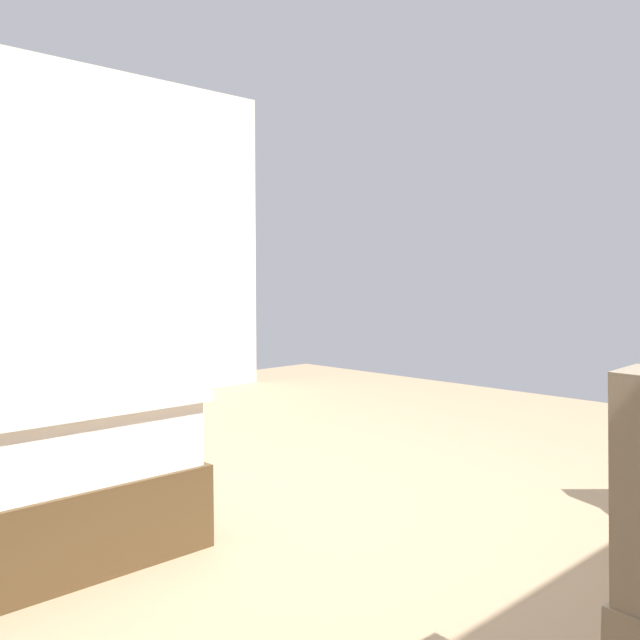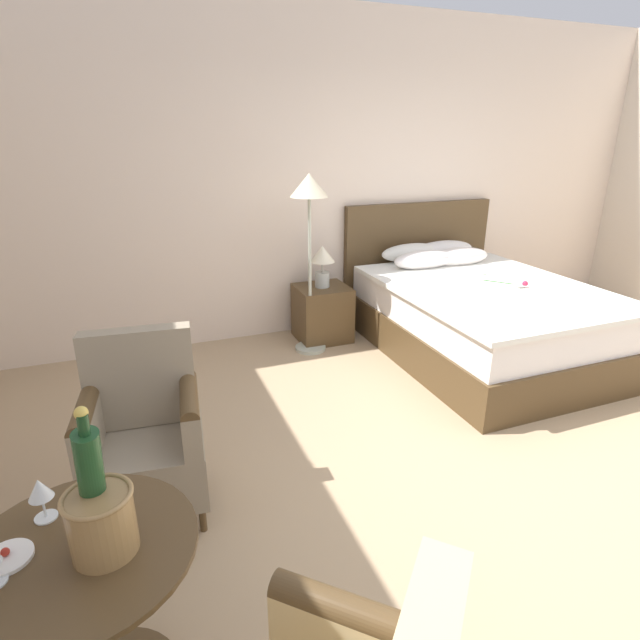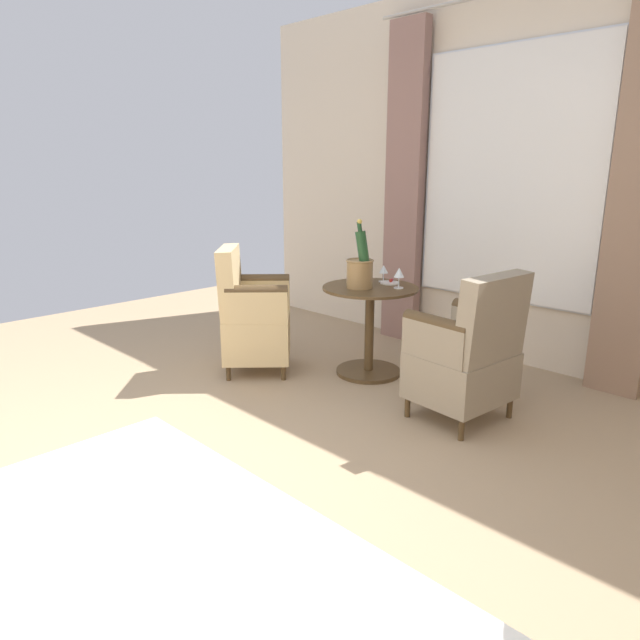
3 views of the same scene
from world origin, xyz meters
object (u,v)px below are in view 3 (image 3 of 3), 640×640
champagne_bucket (360,268)px  armchair_by_window (468,355)px  snack_plate (390,283)px  wine_glass_near_bucket (399,274)px  wine_glass_near_edge (384,270)px  armchair_facing_bed (252,317)px  side_table_round (369,325)px

champagne_bucket → armchair_by_window: size_ratio=0.53×
snack_plate → wine_glass_near_bucket: bearing=59.5°
wine_glass_near_edge → armchair_by_window: size_ratio=0.14×
armchair_facing_bed → champagne_bucket: bearing=127.5°
wine_glass_near_bucket → armchair_facing_bed: armchair_facing_bed is taller
side_table_round → wine_glass_near_edge: 0.45m
side_table_round → champagne_bucket: 0.45m
side_table_round → snack_plate: snack_plate is taller
armchair_by_window → armchair_facing_bed: (0.37, -1.66, -0.00)m
wine_glass_near_edge → armchair_facing_bed: bearing=-38.7°
side_table_round → wine_glass_near_bucket: bearing=120.8°
champagne_bucket → armchair_facing_bed: 0.92m
armchair_facing_bed → wine_glass_near_bucket: bearing=128.5°
wine_glass_near_bucket → snack_plate: size_ratio=1.06×
snack_plate → armchair_facing_bed: armchair_facing_bed is taller
side_table_round → armchair_by_window: (0.21, 0.97, 0.04)m
armchair_by_window → wine_glass_near_edge: bearing=-112.6°
side_table_round → armchair_by_window: size_ratio=0.75×
wine_glass_near_bucket → snack_plate: (-0.09, -0.15, -0.10)m
wine_glass_near_edge → armchair_by_window: 1.16m
wine_glass_near_edge → armchair_facing_bed: 1.08m
snack_plate → armchair_facing_bed: bearing=-42.7°
champagne_bucket → wine_glass_near_bucket: bearing=131.4°
snack_plate → armchair_by_window: bearing=66.6°
champagne_bucket → wine_glass_near_edge: 0.30m
wine_glass_near_edge → side_table_round: bearing=13.1°
side_table_round → armchair_by_window: bearing=77.8°
champagne_bucket → side_table_round: bearing=157.7°
champagne_bucket → wine_glass_near_edge: bearing=-176.7°
wine_glass_near_edge → armchair_facing_bed: armchair_facing_bed is taller
wine_glass_near_edge → snack_plate: size_ratio=0.90×
snack_plate → champagne_bucket: bearing=-12.9°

